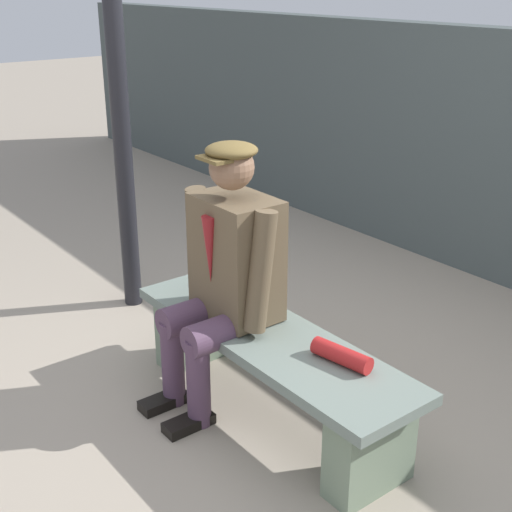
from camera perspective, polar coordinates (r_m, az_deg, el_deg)
ground_plane at (r=3.41m, az=1.05°, el=-12.72°), size 30.00×30.00×0.00m
bench at (r=3.26m, az=1.08°, el=-8.62°), size 1.60×0.45×0.43m
seated_man at (r=3.22m, az=-2.48°, el=-1.04°), size 0.57×0.62×1.27m
rolled_magazine at (r=2.96m, az=6.99°, el=-8.05°), size 0.28×0.12×0.08m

